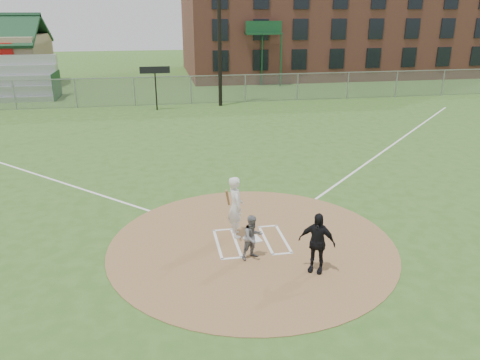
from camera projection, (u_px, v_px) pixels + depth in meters
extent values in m
plane|color=#335D20|center=(252.00, 244.00, 13.79)|extent=(140.00, 140.00, 0.00)
cylinder|color=#967047|center=(252.00, 244.00, 13.79)|extent=(8.40, 8.40, 0.02)
cube|color=white|center=(253.00, 239.00, 14.01)|extent=(0.55, 0.55, 0.03)
cube|color=white|center=(391.00, 146.00, 23.60)|extent=(17.04, 17.04, 0.01)
cube|color=white|center=(11.00, 166.00, 20.61)|extent=(17.04, 17.04, 0.01)
imported|color=slate|center=(253.00, 237.00, 12.79)|extent=(0.76, 0.69, 1.28)
imported|color=black|center=(317.00, 242.00, 12.10)|extent=(1.03, 0.85, 1.65)
cube|color=white|center=(218.00, 244.00, 13.76)|extent=(0.08, 1.80, 0.01)
cube|color=white|center=(236.00, 242.00, 13.85)|extent=(0.08, 1.80, 0.01)
cube|color=white|center=(223.00, 230.00, 14.64)|extent=(0.62, 0.08, 0.01)
cube|color=white|center=(232.00, 258.00, 12.97)|extent=(0.62, 0.08, 0.01)
cube|color=white|center=(283.00, 238.00, 14.09)|extent=(0.08, 1.80, 0.01)
cube|color=white|center=(266.00, 240.00, 14.00)|extent=(0.08, 1.80, 0.01)
cube|color=white|center=(268.00, 226.00, 14.88)|extent=(0.62, 0.08, 0.01)
cube|color=white|center=(282.00, 254.00, 13.21)|extent=(0.62, 0.08, 0.01)
imported|color=silver|center=(236.00, 207.00, 13.97)|extent=(0.50, 0.72, 1.90)
cylinder|color=brown|center=(228.00, 198.00, 13.39)|extent=(0.24, 0.60, 0.70)
cube|color=slate|center=(191.00, 90.00, 33.77)|extent=(56.00, 0.03, 2.00)
cube|color=gray|center=(191.00, 76.00, 33.43)|extent=(56.00, 0.06, 0.06)
cube|color=gray|center=(191.00, 90.00, 33.77)|extent=(56.08, 0.08, 2.00)
cube|color=#194728|center=(57.00, 85.00, 35.99)|extent=(0.08, 3.20, 2.00)
cube|color=#194728|center=(264.00, 34.00, 40.51)|extent=(3.20, 1.00, 0.15)
cube|color=#194728|center=(262.00, 60.00, 41.75)|extent=(0.12, 0.12, 4.50)
cube|color=#194728|center=(281.00, 60.00, 41.12)|extent=(0.12, 0.12, 4.50)
cube|color=#194728|center=(264.00, 27.00, 40.32)|extent=(3.20, 0.08, 1.00)
cylinder|color=black|center=(219.00, 17.00, 31.46)|extent=(0.26, 0.26, 12.00)
cylinder|color=black|center=(156.00, 91.00, 31.59)|extent=(0.10, 0.10, 2.60)
cube|color=black|center=(155.00, 70.00, 31.11)|extent=(2.00, 0.10, 0.45)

